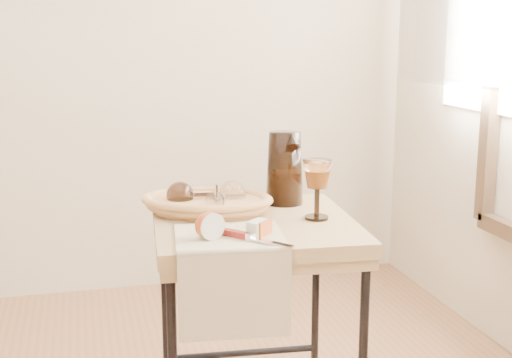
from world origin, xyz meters
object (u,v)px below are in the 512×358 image
object	(u,v)px
tea_towel	(229,237)
pitcher	(285,168)
side_table	(254,337)
goblet_lying_a	(196,195)
goblet_lying_b	(225,196)
apple_half	(208,225)
wine_goblet	(317,189)
table_knife	(253,237)
bread_basket	(207,205)

from	to	relation	value
tea_towel	pitcher	size ratio (longest dim) A/B	1.06
side_table	goblet_lying_a	distance (m)	0.44
goblet_lying_b	apple_half	size ratio (longest dim) A/B	1.68
goblet_lying_a	goblet_lying_b	world-z (taller)	goblet_lying_a
tea_towel	wine_goblet	bearing A→B (deg)	29.16
side_table	table_knife	xyz separation A→B (m)	(-0.06, -0.21, 0.36)
goblet_lying_a	goblet_lying_b	xyz separation A→B (m)	(0.08, -0.03, -0.00)
table_knife	goblet_lying_a	bearing A→B (deg)	155.17
side_table	tea_towel	xyz separation A→B (m)	(-0.10, -0.15, 0.35)
bread_basket	apple_half	bearing A→B (deg)	-78.89
side_table	pitcher	world-z (taller)	pitcher
tea_towel	side_table	bearing A→B (deg)	61.75
bread_basket	pitcher	xyz separation A→B (m)	(0.25, 0.05, 0.09)
tea_towel	bread_basket	bearing A→B (deg)	98.54
tea_towel	pitcher	bearing A→B (deg)	58.97
bread_basket	goblet_lying_a	xyz separation A→B (m)	(-0.03, 0.01, 0.03)
tea_towel	goblet_lying_a	distance (m)	0.28
bread_basket	pitcher	size ratio (longest dim) A/B	1.30
bread_basket	pitcher	bearing A→B (deg)	33.14
apple_half	table_knife	size ratio (longest dim) A/B	0.35
apple_half	bread_basket	bearing A→B (deg)	58.79
tea_towel	wine_goblet	size ratio (longest dim) A/B	1.60
goblet_lying_a	pitcher	xyz separation A→B (m)	(0.28, 0.04, 0.06)
side_table	wine_goblet	world-z (taller)	wine_goblet
side_table	tea_towel	size ratio (longest dim) A/B	2.56
pitcher	wine_goblet	size ratio (longest dim) A/B	1.52
apple_half	side_table	bearing A→B (deg)	23.30
goblet_lying_b	pitcher	distance (m)	0.22
wine_goblet	table_knife	size ratio (longest dim) A/B	0.81
tea_towel	table_knife	distance (m)	0.08
bread_basket	goblet_lying_b	bearing A→B (deg)	-0.92
goblet_lying_b	table_knife	xyz separation A→B (m)	(0.01, -0.30, -0.04)
apple_half	table_knife	xyz separation A→B (m)	(0.10, -0.05, -0.03)
goblet_lying_b	wine_goblet	world-z (taller)	wine_goblet
bread_basket	wine_goblet	bearing A→B (deg)	-5.91
table_knife	bread_basket	bearing A→B (deg)	150.69
tea_towel	apple_half	distance (m)	0.07
side_table	table_knife	bearing A→B (deg)	-105.08
goblet_lying_b	pitcher	size ratio (longest dim) A/B	0.48
side_table	goblet_lying_b	size ratio (longest dim) A/B	5.60
wine_goblet	table_knife	world-z (taller)	wine_goblet
wine_goblet	table_knife	distance (m)	0.29
goblet_lying_b	pitcher	bearing A→B (deg)	-29.30
wine_goblet	apple_half	size ratio (longest dim) A/B	2.29
apple_half	goblet_lying_b	bearing A→B (deg)	47.35
side_table	pitcher	bearing A→B (deg)	50.20
goblet_lying_a	goblet_lying_b	size ratio (longest dim) A/B	1.03
tea_towel	bread_basket	distance (m)	0.26
goblet_lying_a	wine_goblet	xyz separation A→B (m)	(0.31, -0.16, 0.03)
pitcher	wine_goblet	bearing A→B (deg)	-70.62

